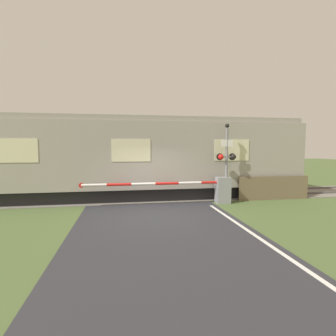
# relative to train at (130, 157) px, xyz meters

# --- Properties ---
(ground_plane) EXTENTS (80.00, 80.00, 0.00)m
(ground_plane) POSITION_rel_train_xyz_m (0.80, -3.41, -1.95)
(ground_plane) COLOR #4C6033
(track_bed) EXTENTS (36.00, 3.20, 0.13)m
(track_bed) POSITION_rel_train_xyz_m (0.80, 0.00, -1.93)
(track_bed) COLOR slate
(track_bed) RESTS_ON ground_plane
(train) EXTENTS (16.40, 2.97, 3.81)m
(train) POSITION_rel_train_xyz_m (0.00, 0.00, 0.00)
(train) COLOR black
(train) RESTS_ON ground_plane
(crossing_barrier) EXTENTS (6.33, 0.44, 1.14)m
(crossing_barrier) POSITION_rel_train_xyz_m (3.36, -1.94, -1.31)
(crossing_barrier) COLOR gray
(crossing_barrier) RESTS_ON ground_plane
(signal_post) EXTENTS (0.87, 0.26, 3.46)m
(signal_post) POSITION_rel_train_xyz_m (4.10, -1.90, 0.01)
(signal_post) COLOR gray
(signal_post) RESTS_ON ground_plane
(roadside_fence) EXTENTS (3.45, 0.06, 1.10)m
(roadside_fence) POSITION_rel_train_xyz_m (6.56, -1.61, -1.40)
(roadside_fence) COLOR #726047
(roadside_fence) RESTS_ON ground_plane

